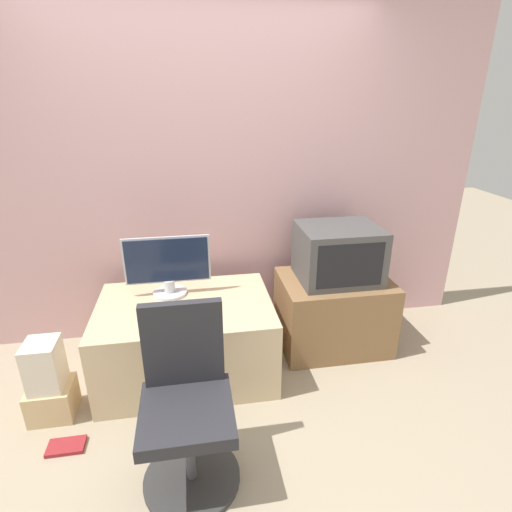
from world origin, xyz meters
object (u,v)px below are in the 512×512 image
object	(u,v)px
main_monitor	(168,266)
cardboard_box_lower	(53,400)
book	(66,446)
office_chair	(187,410)
mouse	(211,314)
crt_tv	(338,253)
keyboard	(174,316)

from	to	relation	value
main_monitor	cardboard_box_lower	world-z (taller)	main_monitor
main_monitor	book	distance (m)	1.23
main_monitor	office_chair	xyz separation A→B (m)	(0.10, -1.02, -0.35)
mouse	crt_tv	world-z (taller)	crt_tv
keyboard	cardboard_box_lower	bearing A→B (deg)	-170.94
main_monitor	book	bearing A→B (deg)	-128.75
keyboard	cardboard_box_lower	world-z (taller)	keyboard
keyboard	book	distance (m)	0.94
crt_tv	office_chair	bearing A→B (deg)	-137.98
keyboard	office_chair	xyz separation A→B (m)	(0.07, -0.69, -0.14)
main_monitor	office_chair	world-z (taller)	main_monitor
keyboard	main_monitor	bearing A→B (deg)	95.70
keyboard	cardboard_box_lower	distance (m)	0.91
main_monitor	mouse	distance (m)	0.50
crt_tv	office_chair	xyz separation A→B (m)	(-1.15, -1.03, -0.36)
book	crt_tv	bearing A→B (deg)	22.41
crt_tv	office_chair	size ratio (longest dim) A/B	0.62
office_chair	crt_tv	bearing A→B (deg)	42.02
main_monitor	mouse	bearing A→B (deg)	-53.33
mouse	cardboard_box_lower	xyz separation A→B (m)	(-1.02, -0.09, -0.46)
cardboard_box_lower	mouse	bearing A→B (deg)	5.33
office_chair	cardboard_box_lower	xyz separation A→B (m)	(-0.85, 0.56, -0.31)
book	keyboard	bearing A→B (deg)	33.21
keyboard	cardboard_box_lower	size ratio (longest dim) A/B	1.36
crt_tv	book	world-z (taller)	crt_tv
main_monitor	mouse	xyz separation A→B (m)	(0.27, -0.37, -0.20)
main_monitor	keyboard	distance (m)	0.40
mouse	crt_tv	xyz separation A→B (m)	(0.98, 0.38, 0.21)
cardboard_box_lower	main_monitor	bearing A→B (deg)	31.73
crt_tv	book	xyz separation A→B (m)	(-1.85, -0.76, -0.77)
crt_tv	book	bearing A→B (deg)	-157.59
mouse	cardboard_box_lower	size ratio (longest dim) A/B	0.24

